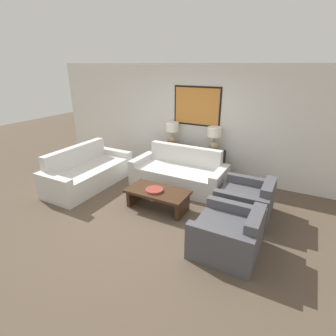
# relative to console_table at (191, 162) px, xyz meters

# --- Properties ---
(ground_plane) EXTENTS (20.00, 20.00, 0.00)m
(ground_plane) POSITION_rel_console_table_xyz_m (0.00, -2.20, -0.37)
(ground_plane) COLOR brown
(back_wall) EXTENTS (8.32, 0.12, 2.65)m
(back_wall) POSITION_rel_console_table_xyz_m (0.00, 0.27, 0.96)
(back_wall) COLOR silver
(back_wall) RESTS_ON ground_plane
(console_table) EXTENTS (1.59, 0.39, 0.73)m
(console_table) POSITION_rel_console_table_xyz_m (0.00, 0.00, 0.00)
(console_table) COLOR black
(console_table) RESTS_ON ground_plane
(table_lamp_left) EXTENTS (0.33, 0.33, 0.57)m
(table_lamp_left) POSITION_rel_console_table_xyz_m (-0.55, 0.00, 0.73)
(table_lamp_left) COLOR tan
(table_lamp_left) RESTS_ON console_table
(table_lamp_right) EXTENTS (0.33, 0.33, 0.57)m
(table_lamp_right) POSITION_rel_console_table_xyz_m (0.55, 0.00, 0.73)
(table_lamp_right) COLOR tan
(table_lamp_right) RESTS_ON console_table
(couch_by_back_wall) EXTENTS (2.10, 0.93, 0.88)m
(couch_by_back_wall) POSITION_rel_console_table_xyz_m (0.00, -0.70, -0.07)
(couch_by_back_wall) COLOR silver
(couch_by_back_wall) RESTS_ON ground_plane
(couch_by_side) EXTENTS (0.93, 2.10, 0.88)m
(couch_by_side) POSITION_rel_console_table_xyz_m (-1.89, -1.63, -0.07)
(couch_by_side) COLOR silver
(couch_by_side) RESTS_ON ground_plane
(coffee_table) EXTENTS (1.19, 0.62, 0.39)m
(coffee_table) POSITION_rel_console_table_xyz_m (0.08, -1.81, -0.08)
(coffee_table) COLOR #3D2616
(coffee_table) RESTS_ON ground_plane
(decorative_bowl) EXTENTS (0.34, 0.34, 0.04)m
(decorative_bowl) POSITION_rel_console_table_xyz_m (0.04, -1.85, 0.04)
(decorative_bowl) COLOR #93382D
(decorative_bowl) RESTS_ON coffee_table
(armchair_near_back_wall) EXTENTS (0.93, 0.98, 0.73)m
(armchair_near_back_wall) POSITION_rel_console_table_xyz_m (1.64, -1.23, -0.10)
(armchair_near_back_wall) COLOR #4C4C51
(armchair_near_back_wall) RESTS_ON ground_plane
(armchair_near_camera) EXTENTS (0.93, 0.98, 0.73)m
(armchair_near_camera) POSITION_rel_console_table_xyz_m (1.64, -2.38, -0.10)
(armchair_near_camera) COLOR #4C4C51
(armchair_near_camera) RESTS_ON ground_plane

